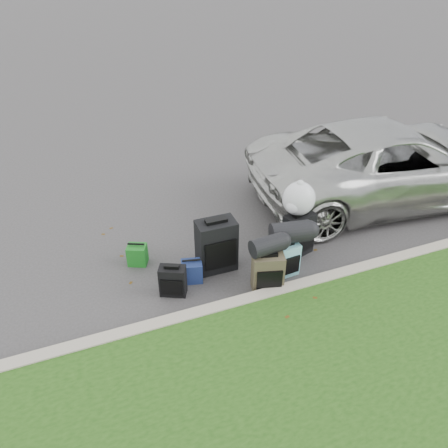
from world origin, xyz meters
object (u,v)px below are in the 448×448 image
object	(u,v)px
suitcase_olive	(268,272)
tote_navy	(192,271)
suitcase_small_black	(173,281)
suitcase_teal	(286,260)
tote_green	(137,255)
suv	(390,162)
suitcase_large_black_right	(298,234)
suitcase_large_black_left	(216,245)

from	to	relation	value
suitcase_olive	tote_navy	xyz separation A→B (m)	(-0.92, 0.56, -0.13)
tote_navy	suitcase_small_black	bearing A→B (deg)	-137.29
suitcase_olive	suitcase_teal	distance (m)	0.44
suitcase_teal	tote_navy	bearing A→B (deg)	161.01
suitcase_teal	tote_green	distance (m)	2.21
suv	suitcase_olive	size ratio (longest dim) A/B	8.79
suitcase_teal	tote_navy	world-z (taller)	suitcase_teal
suitcase_small_black	suitcase_teal	bearing A→B (deg)	19.41
suitcase_large_black_right	suitcase_teal	bearing A→B (deg)	-151.60
tote_navy	suv	bearing A→B (deg)	27.97
suitcase_large_black_left	tote_green	distance (m)	1.22
suitcase_large_black_left	tote_green	world-z (taller)	suitcase_large_black_left
suitcase_small_black	suitcase_large_black_left	xyz separation A→B (m)	(0.75, 0.32, 0.18)
tote_navy	suitcase_large_black_left	bearing A→B (deg)	32.20
suitcase_large_black_right	tote_navy	xyz separation A→B (m)	(-1.72, -0.03, -0.19)
suitcase_small_black	tote_green	xyz separation A→B (m)	(-0.32, 0.84, -0.07)
suitcase_small_black	suitcase_teal	size ratio (longest dim) A/B	0.87
suv	suitcase_olive	distance (m)	3.61
suitcase_large_black_right	suitcase_large_black_left	bearing A→B (deg)	160.03
suitcase_large_black_right	suv	bearing A→B (deg)	6.88
suitcase_teal	suv	bearing A→B (deg)	22.27
suv	suitcase_large_black_left	xyz separation A→B (m)	(-3.72, -0.88, -0.31)
suitcase_small_black	tote_navy	bearing A→B (deg)	54.29
suitcase_small_black	suv	bearing A→B (deg)	40.72
suv	suitcase_large_black_right	xyz separation A→B (m)	(-2.42, -0.99, -0.37)
suitcase_small_black	suitcase_large_black_right	world-z (taller)	suitcase_large_black_right
suitcase_large_black_right	tote_green	distance (m)	2.46
suv	suitcase_small_black	size ratio (longest dim) A/B	11.41
suv	tote_green	world-z (taller)	suv
suitcase_teal	suitcase_large_black_right	distance (m)	0.57
suitcase_large_black_left	suitcase_teal	xyz separation A→B (m)	(0.88, -0.50, -0.15)
suitcase_olive	suitcase_small_black	bearing A→B (deg)	178.80
suv	suitcase_small_black	distance (m)	4.65
suitcase_olive	suitcase_teal	bearing A→B (deg)	42.56
suitcase_small_black	suitcase_large_black_left	bearing A→B (deg)	48.52
suv	suitcase_large_black_left	distance (m)	3.83
suv	tote_green	size ratio (longest dim) A/B	16.23
suitcase_large_black_left	tote_green	bearing A→B (deg)	154.58
suitcase_olive	suitcase_large_black_right	size ratio (longest dim) A/B	0.84
tote_green	suitcase_small_black	bearing A→B (deg)	-45.03
suitcase_small_black	suitcase_large_black_left	world-z (taller)	suitcase_large_black_left
suitcase_small_black	suitcase_teal	xyz separation A→B (m)	(1.64, -0.18, 0.03)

